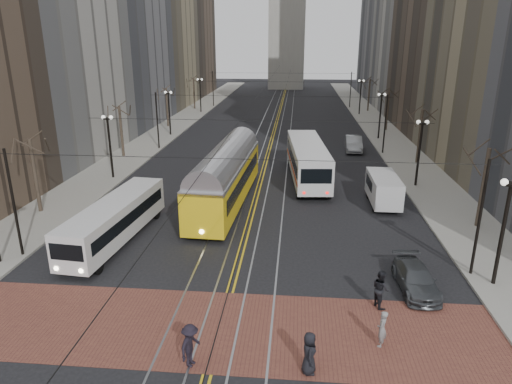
% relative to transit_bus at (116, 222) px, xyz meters
% --- Properties ---
extents(ground, '(260.00, 260.00, 0.00)m').
position_rel_transit_bus_xyz_m(ground, '(8.09, -4.59, -1.34)').
color(ground, black).
rests_on(ground, ground).
extents(sidewalk_left, '(5.00, 140.00, 0.15)m').
position_rel_transit_bus_xyz_m(sidewalk_left, '(-6.91, 40.41, -1.26)').
color(sidewalk_left, gray).
rests_on(sidewalk_left, ground).
extents(sidewalk_right, '(5.00, 140.00, 0.15)m').
position_rel_transit_bus_xyz_m(sidewalk_right, '(23.09, 40.41, -1.26)').
color(sidewalk_right, gray).
rests_on(sidewalk_right, ground).
extents(crosswalk_band, '(25.00, 6.00, 0.01)m').
position_rel_transit_bus_xyz_m(crosswalk_band, '(8.09, -8.59, -1.33)').
color(crosswalk_band, brown).
rests_on(crosswalk_band, ground).
extents(streetcar_rails, '(4.80, 130.00, 0.02)m').
position_rel_transit_bus_xyz_m(streetcar_rails, '(8.09, 40.41, -1.33)').
color(streetcar_rails, gray).
rests_on(streetcar_rails, ground).
extents(centre_lines, '(0.42, 130.00, 0.01)m').
position_rel_transit_bus_xyz_m(centre_lines, '(8.09, 40.41, -1.33)').
color(centre_lines, gold).
rests_on(centre_lines, ground).
extents(building_left_mid, '(16.00, 20.00, 34.00)m').
position_rel_transit_bus_xyz_m(building_left_mid, '(-17.41, 41.41, 15.66)').
color(building_left_mid, slate).
rests_on(building_left_mid, ground).
extents(building_left_far, '(16.00, 20.00, 40.00)m').
position_rel_transit_bus_xyz_m(building_left_far, '(-17.41, 81.41, 18.66)').
color(building_left_far, brown).
rests_on(building_left_far, ground).
extents(building_right_mid, '(16.00, 20.00, 34.00)m').
position_rel_transit_bus_xyz_m(building_right_mid, '(33.59, 41.41, 15.66)').
color(building_right_mid, brown).
rests_on(building_right_mid, ground).
extents(building_right_far, '(16.00, 20.00, 40.00)m').
position_rel_transit_bus_xyz_m(building_right_far, '(33.59, 81.41, 18.66)').
color(building_right_far, slate).
rests_on(building_right_far, ground).
extents(lamp_posts, '(27.60, 57.20, 5.60)m').
position_rel_transit_bus_xyz_m(lamp_posts, '(8.09, 24.16, 1.46)').
color(lamp_posts, black).
rests_on(lamp_posts, ground).
extents(street_trees, '(31.68, 53.28, 5.60)m').
position_rel_transit_bus_xyz_m(street_trees, '(8.09, 30.66, 1.46)').
color(street_trees, '#382D23').
rests_on(street_trees, ground).
extents(trolley_wires, '(25.96, 120.00, 6.60)m').
position_rel_transit_bus_xyz_m(trolley_wires, '(8.09, 30.24, 2.44)').
color(trolley_wires, black).
rests_on(trolley_wires, ground).
extents(transit_bus, '(3.24, 10.87, 2.68)m').
position_rel_transit_bus_xyz_m(transit_bus, '(0.00, 0.00, 0.00)').
color(transit_bus, silver).
rests_on(transit_bus, ground).
extents(streetcar, '(3.65, 15.53, 3.63)m').
position_rel_transit_bus_xyz_m(streetcar, '(5.91, 7.68, 0.48)').
color(streetcar, yellow).
rests_on(streetcar, ground).
extents(rear_bus, '(3.94, 13.18, 3.39)m').
position_rel_transit_bus_xyz_m(rear_bus, '(12.31, 14.67, 0.36)').
color(rear_bus, silver).
rests_on(rear_bus, ground).
extents(cargo_van, '(2.06, 5.30, 2.34)m').
position_rel_transit_bus_xyz_m(cargo_van, '(18.09, 8.46, -0.17)').
color(cargo_van, silver).
rests_on(cargo_van, ground).
extents(sedan_grey, '(2.01, 4.13, 1.36)m').
position_rel_transit_bus_xyz_m(sedan_grey, '(12.86, 17.41, -0.66)').
color(sedan_grey, '#414549').
rests_on(sedan_grey, ground).
extents(sedan_silver, '(2.06, 5.25, 1.70)m').
position_rel_transit_bus_xyz_m(sedan_silver, '(17.86, 26.66, -0.49)').
color(sedan_silver, '#929699').
rests_on(sedan_silver, ground).
extents(sedan_parked, '(1.95, 4.40, 1.25)m').
position_rel_transit_bus_xyz_m(sedan_parked, '(17.59, -4.36, -0.71)').
color(sedan_parked, '#42464A').
rests_on(sedan_parked, ground).
extents(pedestrian_a, '(0.59, 0.88, 1.76)m').
position_rel_transit_bus_xyz_m(pedestrian_a, '(11.99, -11.09, -0.45)').
color(pedestrian_a, black).
rests_on(pedestrian_a, crosswalk_band).
extents(pedestrian_b, '(0.57, 0.69, 1.63)m').
position_rel_transit_bus_xyz_m(pedestrian_b, '(15.06, -9.16, -0.51)').
color(pedestrian_b, gray).
rests_on(pedestrian_b, crosswalk_band).
extents(pedestrian_c, '(1.01, 1.12, 1.90)m').
position_rel_transit_bus_xyz_m(pedestrian_c, '(15.49, -6.11, -0.38)').
color(pedestrian_c, black).
rests_on(pedestrian_c, crosswalk_band).
extents(pedestrian_d, '(1.04, 1.34, 1.83)m').
position_rel_transit_bus_xyz_m(pedestrian_d, '(7.35, -11.09, -0.41)').
color(pedestrian_d, black).
rests_on(pedestrian_d, crosswalk_band).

